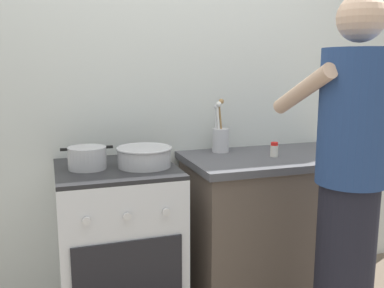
{
  "coord_description": "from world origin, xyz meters",
  "views": [
    {
      "loc": [
        -0.65,
        -1.99,
        1.4
      ],
      "look_at": [
        0.05,
        0.12,
        1.0
      ],
      "focal_mm": 39.97,
      "sensor_mm": 36.0,
      "label": 1
    }
  ],
  "objects": [
    {
      "name": "back_wall",
      "position": [
        0.2,
        0.5,
        1.25
      ],
      "size": [
        3.2,
        0.1,
        2.5
      ],
      "color": "silver",
      "rests_on": "ground"
    },
    {
      "name": "countertop",
      "position": [
        0.55,
        0.15,
        0.45
      ],
      "size": [
        1.0,
        0.6,
        0.9
      ],
      "color": "brown",
      "rests_on": "ground"
    },
    {
      "name": "stove_range",
      "position": [
        -0.35,
        0.15,
        0.45
      ],
      "size": [
        0.6,
        0.62,
        0.9
      ],
      "color": "silver",
      "rests_on": "ground"
    },
    {
      "name": "pot",
      "position": [
        -0.49,
        0.15,
        0.96
      ],
      "size": [
        0.26,
        0.19,
        0.11
      ],
      "color": "#B2B2B7",
      "rests_on": "stove_range"
    },
    {
      "name": "mixing_bowl",
      "position": [
        -0.21,
        0.11,
        0.96
      ],
      "size": [
        0.28,
        0.28,
        0.1
      ],
      "color": "#B7B7BC",
      "rests_on": "stove_range"
    },
    {
      "name": "utensil_crock",
      "position": [
        0.3,
        0.34,
        0.99
      ],
      "size": [
        0.1,
        0.1,
        0.32
      ],
      "color": "silver",
      "rests_on": "countertop"
    },
    {
      "name": "spice_bottle",
      "position": [
        0.54,
        0.12,
        0.94
      ],
      "size": [
        0.04,
        0.04,
        0.08
      ],
      "color": "silver",
      "rests_on": "countertop"
    },
    {
      "name": "person",
      "position": [
        0.58,
        -0.49,
        0.86
      ],
      "size": [
        0.41,
        0.5,
        1.7
      ],
      "color": "black",
      "rests_on": "ground"
    }
  ]
}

